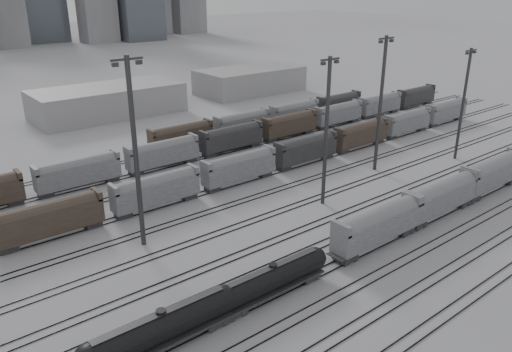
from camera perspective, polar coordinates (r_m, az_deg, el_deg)
ground at (r=66.59m, az=9.39°, el=-10.52°), size 900.00×900.00×0.00m
tracks at (r=77.61m, az=-0.20°, el=-5.27°), size 220.00×71.50×0.16m
tank_car_a at (r=52.94m, az=-10.67°, el=-16.64°), size 17.95×2.99×4.44m
tank_car_b at (r=59.67m, az=1.94°, el=-11.61°), size 16.70×2.78×4.13m
hopper_car_a at (r=71.48m, az=13.72°, el=-5.31°), size 15.90×3.16×5.69m
hopper_car_b at (r=83.68m, az=20.45°, el=-2.06°), size 15.96×3.17×5.71m
hopper_car_c at (r=96.97m, az=25.42°, el=0.45°), size 16.69×3.32×5.97m
light_mast_b at (r=67.82m, az=-13.63°, el=2.85°), size 4.23×0.68×26.45m
light_mast_c at (r=80.47m, az=8.05°, el=5.32°), size 3.90×0.62×24.37m
light_mast_d at (r=98.09m, az=14.06°, el=8.25°), size 4.13×0.66×25.83m
light_mast_e at (r=110.36m, az=22.61°, el=7.81°), size 3.65×0.58×22.81m
bg_string_near at (r=91.56m, az=-1.94°, el=0.83°), size 151.00×3.00×5.60m
bg_string_mid at (r=109.38m, az=-2.80°, el=4.27°), size 151.00×3.00×5.60m
bg_string_far at (r=125.84m, az=1.52°, el=6.56°), size 66.00×3.00×5.60m
warehouse_mid at (r=145.45m, az=-16.54°, el=8.21°), size 40.00×18.00×8.00m
warehouse_right at (r=170.23m, az=-0.68°, el=10.88°), size 35.00×18.00×8.00m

